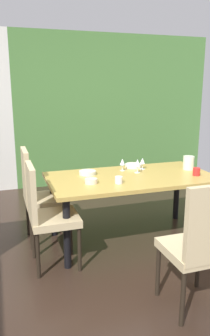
{
  "coord_description": "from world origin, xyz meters",
  "views": [
    {
      "loc": [
        -0.85,
        -2.7,
        1.69
      ],
      "look_at": [
        0.2,
        0.49,
        0.85
      ],
      "focal_mm": 35.0,
      "sensor_mm": 36.0,
      "label": 1
    }
  ],
  "objects_px": {
    "wine_glass_south": "(137,163)",
    "chair_left_near": "(45,211)",
    "wine_glass_west": "(122,162)",
    "dining_table": "(131,183)",
    "pitcher_near_window": "(189,163)",
    "serving_bowl_rear": "(88,173)",
    "cup_right": "(119,180)",
    "chair_head_near": "(201,242)",
    "cup_north": "(196,172)",
    "serving_bowl_front": "(91,181)",
    "serving_bowl_near_shelf": "(133,166)",
    "chair_left_far": "(37,191)",
    "wine_glass_center": "(142,161)"
  },
  "relations": [
    {
      "from": "wine_glass_south",
      "to": "chair_left_near",
      "type": "bearing_deg",
      "value": -160.14
    },
    {
      "from": "chair_left_near",
      "to": "wine_glass_west",
      "type": "bearing_deg",
      "value": 118.95
    },
    {
      "from": "dining_table",
      "to": "pitcher_near_window",
      "type": "bearing_deg",
      "value": 4.9
    },
    {
      "from": "dining_table",
      "to": "serving_bowl_rear",
      "type": "distance_m",
      "value": 0.49
    },
    {
      "from": "chair_left_near",
      "to": "cup_right",
      "type": "bearing_deg",
      "value": 94.95
    },
    {
      "from": "chair_head_near",
      "to": "serving_bowl_rear",
      "type": "height_order",
      "value": "chair_head_near"
    },
    {
      "from": "cup_north",
      "to": "wine_glass_west",
      "type": "bearing_deg",
      "value": 146.8
    },
    {
      "from": "chair_left_near",
      "to": "serving_bowl_front",
      "type": "bearing_deg",
      "value": 107.53
    },
    {
      "from": "wine_glass_south",
      "to": "cup_right",
      "type": "relative_size",
      "value": 2.09
    },
    {
      "from": "chair_left_near",
      "to": "wine_glass_south",
      "type": "height_order",
      "value": "chair_left_near"
    },
    {
      "from": "serving_bowl_near_shelf",
      "to": "serving_bowl_rear",
      "type": "distance_m",
      "value": 0.63
    },
    {
      "from": "chair_left_far",
      "to": "pitcher_near_window",
      "type": "distance_m",
      "value": 1.76
    },
    {
      "from": "chair_head_near",
      "to": "chair_left_near",
      "type": "relative_size",
      "value": 1.04
    },
    {
      "from": "serving_bowl_near_shelf",
      "to": "serving_bowl_front",
      "type": "relative_size",
      "value": 1.55
    },
    {
      "from": "cup_north",
      "to": "chair_left_far",
      "type": "bearing_deg",
      "value": 163.89
    },
    {
      "from": "wine_glass_west",
      "to": "cup_right",
      "type": "height_order",
      "value": "wine_glass_west"
    },
    {
      "from": "wine_glass_center",
      "to": "wine_glass_south",
      "type": "height_order",
      "value": "wine_glass_south"
    },
    {
      "from": "wine_glass_west",
      "to": "serving_bowl_rear",
      "type": "distance_m",
      "value": 0.44
    },
    {
      "from": "chair_left_near",
      "to": "serving_bowl_front",
      "type": "height_order",
      "value": "chair_left_near"
    },
    {
      "from": "cup_north",
      "to": "serving_bowl_front",
      "type": "bearing_deg",
      "value": 176.68
    },
    {
      "from": "wine_glass_west",
      "to": "pitcher_near_window",
      "type": "distance_m",
      "value": 0.78
    },
    {
      "from": "cup_right",
      "to": "wine_glass_south",
      "type": "bearing_deg",
      "value": 43.6
    },
    {
      "from": "chair_left_far",
      "to": "cup_right",
      "type": "relative_size",
      "value": 13.88
    },
    {
      "from": "dining_table",
      "to": "cup_north",
      "type": "xyz_separation_m",
      "value": [
        0.69,
        -0.2,
        0.12
      ]
    },
    {
      "from": "chair_left_far",
      "to": "pitcher_near_window",
      "type": "xyz_separation_m",
      "value": [
        1.73,
        -0.22,
        0.24
      ]
    },
    {
      "from": "chair_head_near",
      "to": "chair_left_far",
      "type": "distance_m",
      "value": 1.87
    },
    {
      "from": "wine_glass_center",
      "to": "pitcher_near_window",
      "type": "relative_size",
      "value": 0.82
    },
    {
      "from": "serving_bowl_rear",
      "to": "cup_right",
      "type": "bearing_deg",
      "value": -64.71
    },
    {
      "from": "cup_right",
      "to": "cup_north",
      "type": "bearing_deg",
      "value": 1.29
    },
    {
      "from": "wine_glass_south",
      "to": "pitcher_near_window",
      "type": "height_order",
      "value": "pitcher_near_window"
    },
    {
      "from": "chair_head_near",
      "to": "cup_north",
      "type": "xyz_separation_m",
      "value": [
        0.68,
        1.11,
        0.21
      ]
    },
    {
      "from": "wine_glass_south",
      "to": "serving_bowl_near_shelf",
      "type": "relative_size",
      "value": 0.8
    },
    {
      "from": "serving_bowl_rear",
      "to": "chair_left_near",
      "type": "bearing_deg",
      "value": -137.52
    },
    {
      "from": "chair_left_far",
      "to": "wine_glass_center",
      "type": "distance_m",
      "value": 1.25
    },
    {
      "from": "wine_glass_south",
      "to": "pitcher_near_window",
      "type": "xyz_separation_m",
      "value": [
        0.63,
        -0.05,
        -0.03
      ]
    },
    {
      "from": "wine_glass_center",
      "to": "serving_bowl_rear",
      "type": "height_order",
      "value": "wine_glass_center"
    },
    {
      "from": "wine_glass_center",
      "to": "cup_north",
      "type": "height_order",
      "value": "wine_glass_center"
    },
    {
      "from": "chair_left_near",
      "to": "serving_bowl_near_shelf",
      "type": "relative_size",
      "value": 5.14
    },
    {
      "from": "wine_glass_south",
      "to": "serving_bowl_near_shelf",
      "type": "height_order",
      "value": "wine_glass_south"
    },
    {
      "from": "chair_left_far",
      "to": "dining_table",
      "type": "bearing_deg",
      "value": 73.89
    },
    {
      "from": "chair_left_near",
      "to": "cup_north",
      "type": "relative_size",
      "value": 11.79
    },
    {
      "from": "chair_head_near",
      "to": "pitcher_near_window",
      "type": "xyz_separation_m",
      "value": [
        0.74,
        1.37,
        0.24
      ]
    },
    {
      "from": "chair_left_near",
      "to": "chair_left_far",
      "type": "height_order",
      "value": "chair_left_far"
    },
    {
      "from": "serving_bowl_near_shelf",
      "to": "serving_bowl_front",
      "type": "bearing_deg",
      "value": -143.6
    },
    {
      "from": "wine_glass_center",
      "to": "serving_bowl_front",
      "type": "bearing_deg",
      "value": -152.89
    },
    {
      "from": "cup_north",
      "to": "chair_left_near",
      "type": "bearing_deg",
      "value": -177.06
    },
    {
      "from": "serving_bowl_front",
      "to": "pitcher_near_window",
      "type": "xyz_separation_m",
      "value": [
        1.24,
        0.19,
        0.06
      ]
    },
    {
      "from": "chair_left_near",
      "to": "dining_table",
      "type": "bearing_deg",
      "value": 106.16
    },
    {
      "from": "serving_bowl_rear",
      "to": "dining_table",
      "type": "bearing_deg",
      "value": -26.46
    },
    {
      "from": "wine_glass_south",
      "to": "serving_bowl_near_shelf",
      "type": "bearing_deg",
      "value": 77.31
    }
  ]
}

